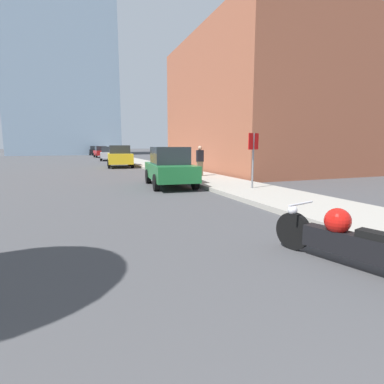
{
  "coord_description": "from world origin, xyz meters",
  "views": [
    {
      "loc": [
        -0.74,
        1.07,
        1.72
      ],
      "look_at": [
        1.67,
        7.31,
        0.69
      ],
      "focal_mm": 28.0,
      "sensor_mm": 36.0,
      "label": 1
    }
  ],
  "objects_px": {
    "parked_car_green": "(170,167)",
    "parked_car_silver": "(108,154)",
    "parked_car_yellow": "(120,156)",
    "motorcycle": "(354,241)",
    "stop_sign": "(253,151)",
    "parked_car_black": "(95,151)",
    "pedestrian": "(200,161)",
    "parked_car_red": "(101,152)"
  },
  "relations": [
    {
      "from": "parked_car_silver",
      "to": "parked_car_black",
      "type": "distance_m",
      "value": 22.62
    },
    {
      "from": "parked_car_yellow",
      "to": "parked_car_silver",
      "type": "height_order",
      "value": "parked_car_yellow"
    },
    {
      "from": "parked_car_yellow",
      "to": "parked_car_green",
      "type": "bearing_deg",
      "value": -83.56
    },
    {
      "from": "parked_car_yellow",
      "to": "pedestrian",
      "type": "relative_size",
      "value": 2.82
    },
    {
      "from": "parked_car_black",
      "to": "parked_car_yellow",
      "type": "bearing_deg",
      "value": -85.05
    },
    {
      "from": "parked_car_silver",
      "to": "parked_car_green",
      "type": "bearing_deg",
      "value": -84.05
    },
    {
      "from": "parked_car_black",
      "to": "stop_sign",
      "type": "bearing_deg",
      "value": -81.84
    },
    {
      "from": "stop_sign",
      "to": "parked_car_black",
      "type": "bearing_deg",
      "value": 93.17
    },
    {
      "from": "motorcycle",
      "to": "parked_car_green",
      "type": "xyz_separation_m",
      "value": [
        0.14,
        9.36,
        0.43
      ]
    },
    {
      "from": "parked_car_green",
      "to": "pedestrian",
      "type": "xyz_separation_m",
      "value": [
        2.37,
        2.33,
        0.12
      ]
    },
    {
      "from": "motorcycle",
      "to": "stop_sign",
      "type": "bearing_deg",
      "value": 53.6
    },
    {
      "from": "motorcycle",
      "to": "parked_car_silver",
      "type": "bearing_deg",
      "value": 74.62
    },
    {
      "from": "parked_car_red",
      "to": "parked_car_black",
      "type": "xyz_separation_m",
      "value": [
        -0.23,
        12.14,
        0.02
      ]
    },
    {
      "from": "parked_car_red",
      "to": "parked_car_black",
      "type": "distance_m",
      "value": 12.14
    },
    {
      "from": "motorcycle",
      "to": "parked_car_red",
      "type": "distance_m",
      "value": 44.85
    },
    {
      "from": "parked_car_green",
      "to": "pedestrian",
      "type": "distance_m",
      "value": 3.33
    },
    {
      "from": "parked_car_silver",
      "to": "stop_sign",
      "type": "distance_m",
      "value": 27.82
    },
    {
      "from": "parked_car_green",
      "to": "pedestrian",
      "type": "height_order",
      "value": "pedestrian"
    },
    {
      "from": "parked_car_silver",
      "to": "parked_car_black",
      "type": "xyz_separation_m",
      "value": [
        -0.22,
        22.62,
        0.03
      ]
    },
    {
      "from": "motorcycle",
      "to": "stop_sign",
      "type": "xyz_separation_m",
      "value": [
        2.57,
        6.67,
        1.14
      ]
    },
    {
      "from": "parked_car_yellow",
      "to": "motorcycle",
      "type": "bearing_deg",
      "value": -84.63
    },
    {
      "from": "parked_car_red",
      "to": "stop_sign",
      "type": "distance_m",
      "value": 38.27
    },
    {
      "from": "motorcycle",
      "to": "parked_car_red",
      "type": "relative_size",
      "value": 0.64
    },
    {
      "from": "parked_car_black",
      "to": "parked_car_red",
      "type": "bearing_deg",
      "value": -83.92
    },
    {
      "from": "motorcycle",
      "to": "parked_car_black",
      "type": "height_order",
      "value": "parked_car_black"
    },
    {
      "from": "pedestrian",
      "to": "parked_car_black",
      "type": "bearing_deg",
      "value": 93.45
    },
    {
      "from": "pedestrian",
      "to": "motorcycle",
      "type": "bearing_deg",
      "value": -102.13
    },
    {
      "from": "parked_car_red",
      "to": "stop_sign",
      "type": "height_order",
      "value": "stop_sign"
    },
    {
      "from": "motorcycle",
      "to": "parked_car_yellow",
      "type": "bearing_deg",
      "value": 75.25
    },
    {
      "from": "parked_car_silver",
      "to": "pedestrian",
      "type": "bearing_deg",
      "value": -78.05
    },
    {
      "from": "parked_car_green",
      "to": "pedestrian",
      "type": "bearing_deg",
      "value": 50.13
    },
    {
      "from": "parked_car_green",
      "to": "parked_car_silver",
      "type": "distance_m",
      "value": 25.01
    },
    {
      "from": "parked_car_red",
      "to": "parked_car_green",
      "type": "bearing_deg",
      "value": -93.9
    },
    {
      "from": "parked_car_green",
      "to": "parked_car_red",
      "type": "height_order",
      "value": "parked_car_red"
    },
    {
      "from": "pedestrian",
      "to": "stop_sign",
      "type": "bearing_deg",
      "value": -89.37
    },
    {
      "from": "motorcycle",
      "to": "pedestrian",
      "type": "xyz_separation_m",
      "value": [
        2.51,
        11.68,
        0.55
      ]
    },
    {
      "from": "motorcycle",
      "to": "parked_car_yellow",
      "type": "height_order",
      "value": "parked_car_yellow"
    },
    {
      "from": "parked_car_yellow",
      "to": "parked_car_black",
      "type": "relative_size",
      "value": 1.08
    },
    {
      "from": "parked_car_silver",
      "to": "parked_car_red",
      "type": "xyz_separation_m",
      "value": [
        0.01,
        10.48,
        0.02
      ]
    },
    {
      "from": "motorcycle",
      "to": "parked_car_yellow",
      "type": "distance_m",
      "value": 22.2
    },
    {
      "from": "parked_car_green",
      "to": "parked_car_red",
      "type": "distance_m",
      "value": 35.49
    },
    {
      "from": "motorcycle",
      "to": "parked_car_silver",
      "type": "distance_m",
      "value": 34.37
    }
  ]
}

